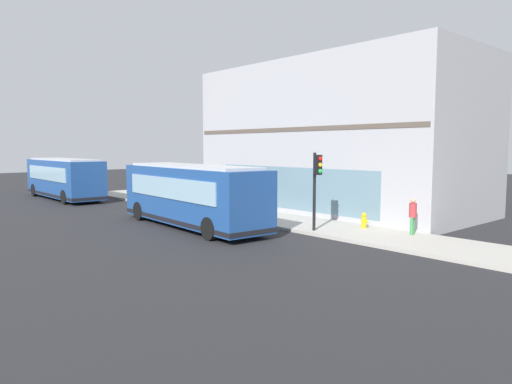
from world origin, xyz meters
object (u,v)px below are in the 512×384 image
Objects in this scene: fire_hydrant at (364,220)px; pedestrian_walking_along_curb at (231,193)px; city_bus_nearside at (192,196)px; traffic_light_near_corner at (317,176)px; pedestrian_by_light_pole at (413,214)px; city_bus_far_down_street at (64,179)px.

pedestrian_walking_along_curb reaches higher than fire_hydrant.
fire_hydrant is at bearing -50.27° from city_bus_nearside.
pedestrian_walking_along_curb is (2.31, 9.13, -1.57)m from traffic_light_near_corner.
pedestrian_walking_along_curb is at bearing 75.78° from traffic_light_near_corner.
city_bus_nearside is at bearing 121.87° from pedestrian_by_light_pole.
fire_hydrant is (5.58, -23.29, -1.04)m from city_bus_far_down_street.
traffic_light_near_corner is 2.23× the size of pedestrian_walking_along_curb.
city_bus_far_down_street reaches higher than pedestrian_walking_along_curb.
pedestrian_walking_along_curb is (5.45, 3.76, -0.50)m from city_bus_nearside.
city_bus_nearside is at bearing 120.32° from traffic_light_near_corner.
city_bus_far_down_street is 14.31m from pedestrian_walking_along_curb.
pedestrian_by_light_pole is (0.15, -2.40, 0.55)m from fire_hydrant.
city_bus_nearside reaches higher than pedestrian_by_light_pole.
traffic_light_near_corner is 3.22m from fire_hydrant.
city_bus_nearside is at bearing -145.44° from pedestrian_walking_along_curb.
fire_hydrant is 0.46× the size of pedestrian_by_light_pole.
city_bus_far_down_street is 23.97m from fire_hydrant.
traffic_light_near_corner is 4.79× the size of fire_hydrant.
pedestrian_by_light_pole is at bearing -86.50° from fire_hydrant.
city_bus_nearside is 8.41m from fire_hydrant.
pedestrian_by_light_pole reaches higher than fire_hydrant.
city_bus_nearside is at bearing 129.73° from fire_hydrant.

